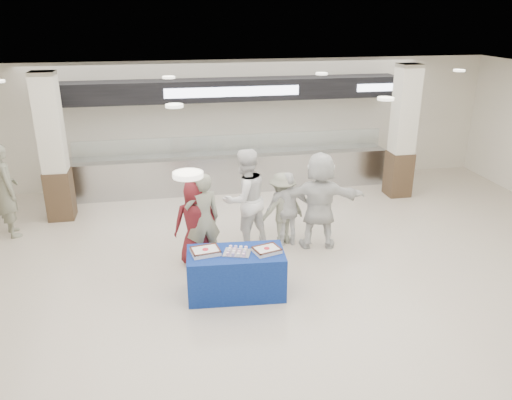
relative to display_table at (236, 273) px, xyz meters
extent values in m
plane|color=beige|center=(0.66, -0.32, -0.38)|extent=(14.00, 14.00, 0.00)
cube|color=#ADAFB4|center=(0.66, 5.08, 0.08)|extent=(8.00, 0.80, 0.90)
cube|color=#ADAFB4|center=(0.66, 5.08, 0.55)|extent=(8.00, 0.85, 0.04)
cube|color=white|center=(0.66, 4.78, 0.88)|extent=(7.60, 0.02, 0.50)
cube|color=black|center=(0.66, 5.08, 2.17)|extent=(8.40, 0.70, 0.50)
cube|color=white|center=(0.66, 4.72, 2.17)|extent=(3.20, 0.03, 0.22)
cube|color=white|center=(4.46, 4.72, 2.17)|extent=(1.40, 0.03, 0.18)
cube|color=#3D2B1B|center=(-3.34, 3.88, 0.18)|extent=(0.55, 0.55, 1.10)
cube|color=silver|center=(-3.34, 3.88, 1.78)|extent=(0.50, 0.50, 2.10)
cube|color=#3D2B1B|center=(4.66, 3.88, 0.18)|extent=(0.55, 0.55, 1.10)
cube|color=silver|center=(4.66, 3.88, 1.78)|extent=(0.50, 0.50, 2.10)
cube|color=navy|center=(0.00, 0.00, 0.00)|extent=(1.60, 0.89, 0.75)
cube|color=white|center=(-0.47, 0.06, 0.41)|extent=(0.48, 0.40, 0.07)
cube|color=#472014|center=(-0.47, 0.06, 0.46)|extent=(0.48, 0.40, 0.02)
cylinder|color=red|center=(-0.47, 0.06, 0.45)|extent=(0.11, 0.11, 0.01)
cube|color=white|center=(0.49, -0.08, 0.41)|extent=(0.47, 0.41, 0.06)
cube|color=#472014|center=(0.49, -0.08, 0.45)|extent=(0.47, 0.41, 0.02)
cylinder|color=red|center=(0.49, -0.08, 0.44)|extent=(0.11, 0.11, 0.01)
cube|color=#A3A3A8|center=(0.02, -0.03, 0.38)|extent=(0.50, 0.43, 0.02)
imported|color=maroon|center=(-0.54, 1.22, 0.42)|extent=(0.80, 0.54, 1.60)
imported|color=gray|center=(-0.42, 1.16, 0.49)|extent=(0.71, 0.55, 1.74)
imported|color=white|center=(0.44, 1.74, 0.61)|extent=(1.18, 1.07, 1.96)
imported|color=white|center=(1.28, 1.65, 0.37)|extent=(0.87, 0.37, 1.49)
imported|color=gray|center=(1.17, 1.73, 0.36)|extent=(1.05, 0.77, 1.46)
imported|color=white|center=(1.84, 1.46, 0.58)|extent=(1.85, 0.89, 1.91)
imported|color=gray|center=(-4.19, 3.15, 0.60)|extent=(0.73, 0.84, 1.94)
camera|label=1|loc=(-1.00, -7.04, 4.00)|focal=35.00mm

